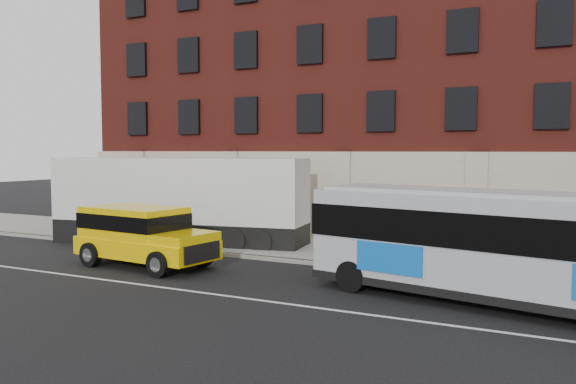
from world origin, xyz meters
The scene contains 9 objects.
ground centered at (0.00, 0.00, 0.00)m, with size 120.00×120.00×0.00m, color black.
sidewalk centered at (0.00, 9.00, 0.07)m, with size 60.00×6.00×0.15m, color #99968B.
kerb centered at (0.00, 6.00, 0.07)m, with size 60.00×0.25×0.15m, color #99968B.
lane_line centered at (0.00, 0.50, 0.01)m, with size 60.00×0.12×0.01m, color silver.
building centered at (-0.01, 16.92, 7.58)m, with size 30.00×12.10×15.00m.
sign_pole centered at (-8.50, 6.15, 1.45)m, with size 0.30×0.20×2.50m.
city_bus centered at (8.52, 2.83, 1.73)m, with size 11.68×4.62×3.13m.
yellow_suv centered at (-4.26, 2.89, 1.24)m, with size 5.75×2.90×2.15m.
shipping_container centered at (-6.21, 7.60, 1.91)m, with size 11.84×4.34×3.87m.
Camera 1 is at (10.57, -14.04, 4.24)m, focal length 37.81 mm.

